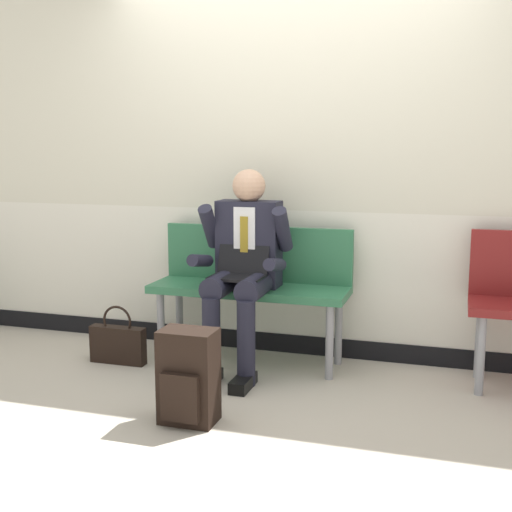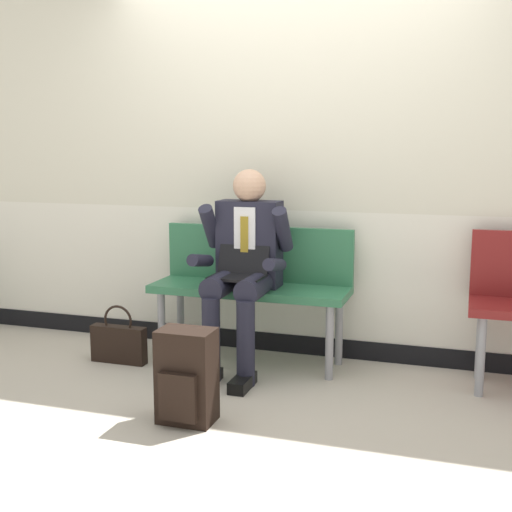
{
  "view_description": "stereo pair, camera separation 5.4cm",
  "coord_description": "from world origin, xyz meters",
  "px_view_note": "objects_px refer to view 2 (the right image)",
  "views": [
    {
      "loc": [
        1.07,
        -3.68,
        1.41
      ],
      "look_at": [
        -0.11,
        0.1,
        0.75
      ],
      "focal_mm": 46.34,
      "sensor_mm": 36.0,
      "label": 1
    },
    {
      "loc": [
        1.12,
        -3.66,
        1.41
      ],
      "look_at": [
        -0.11,
        0.1,
        0.75
      ],
      "focal_mm": 46.34,
      "sensor_mm": 36.0,
      "label": 2
    }
  ],
  "objects_px": {
    "backpack": "(186,377)",
    "bench_with_person": "(253,279)",
    "handbag": "(119,343)",
    "person_seated": "(243,264)"
  },
  "relations": [
    {
      "from": "backpack",
      "to": "bench_with_person",
      "type": "bearing_deg",
      "value": 89.59
    },
    {
      "from": "bench_with_person",
      "to": "handbag",
      "type": "relative_size",
      "value": 3.32
    },
    {
      "from": "bench_with_person",
      "to": "person_seated",
      "type": "bearing_deg",
      "value": -90.0
    },
    {
      "from": "person_seated",
      "to": "handbag",
      "type": "xyz_separation_m",
      "value": [
        -0.82,
        -0.14,
        -0.55
      ]
    },
    {
      "from": "bench_with_person",
      "to": "person_seated",
      "type": "xyz_separation_m",
      "value": [
        0.0,
        -0.2,
        0.14
      ]
    },
    {
      "from": "backpack",
      "to": "handbag",
      "type": "height_order",
      "value": "backpack"
    },
    {
      "from": "bench_with_person",
      "to": "handbag",
      "type": "xyz_separation_m",
      "value": [
        -0.82,
        -0.33,
        -0.41
      ]
    },
    {
      "from": "bench_with_person",
      "to": "backpack",
      "type": "relative_size",
      "value": 2.62
    },
    {
      "from": "backpack",
      "to": "handbag",
      "type": "distance_m",
      "value": 1.1
    },
    {
      "from": "person_seated",
      "to": "backpack",
      "type": "height_order",
      "value": "person_seated"
    }
  ]
}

